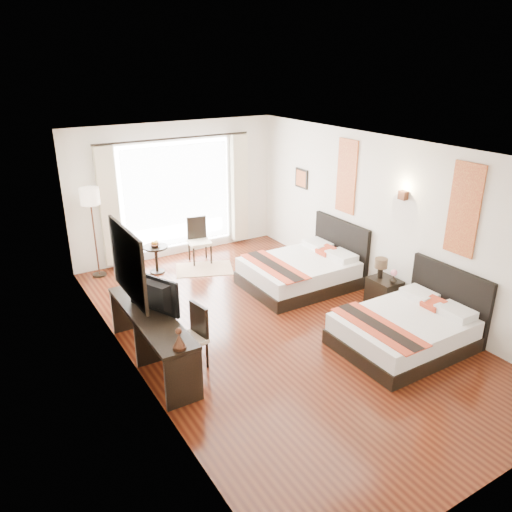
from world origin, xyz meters
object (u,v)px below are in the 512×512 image
vase (393,279)px  console_desk (152,339)px  bed_far (303,270)px  floor_lamp (90,202)px  side_table (156,259)px  table_lamp (381,265)px  television (149,295)px  bed_near (408,329)px  fruit_bowl (155,245)px  desk_chair (190,349)px  nightstand (384,293)px  window_chair (200,249)px

vase → console_desk: console_desk is taller
bed_far → floor_lamp: (-3.13, 2.42, 1.19)m
vase → side_table: size_ratio=0.24×
floor_lamp → console_desk: bearing=-92.8°
console_desk → table_lamp: bearing=-4.6°
bed_far → television: (-3.28, -0.95, 0.72)m
bed_near → fruit_bowl: bearing=115.8°
bed_near → vase: (0.62, 0.93, 0.29)m
bed_far → table_lamp: bearing=-63.8°
table_lamp → fruit_bowl: table_lamp is taller
vase → desk_chair: 3.58m
table_lamp → television: bearing=174.7°
bed_near → television: (-3.32, 1.57, 0.73)m
bed_near → nightstand: 1.27m
console_desk → side_table: 3.20m
nightstand → desk_chair: size_ratio=0.58×
nightstand → television: television is taller
vase → fruit_bowl: bearing=128.1°
bed_far → nightstand: size_ratio=3.87×
table_lamp → window_chair: 3.82m
side_table → console_desk: bearing=-111.8°
vase → floor_lamp: (-3.80, 4.00, 0.91)m
console_desk → window_chair: bearing=54.6°
bed_far → desk_chair: (-2.89, -1.35, -0.02)m
bed_near → table_lamp: 1.42m
bed_near → vase: size_ratio=14.34×
bed_near → table_lamp: size_ratio=5.53×
desk_chair → window_chair: size_ratio=0.95×
table_lamp → floor_lamp: 5.36m
bed_far → desk_chair: bed_far is taller
console_desk → fruit_bowl: console_desk is taller
television → desk_chair: (0.39, -0.40, -0.74)m
bed_near → console_desk: 3.68m
bed_far → floor_lamp: bearing=142.4°
nightstand → desk_chair: bearing=179.0°
console_desk → vase: bearing=-8.5°
desk_chair → floor_lamp: (-0.24, 3.76, 1.21)m
bed_far → desk_chair: 3.19m
window_chair → console_desk: bearing=-26.1°
side_table → fruit_bowl: 0.30m
bed_far → television: television is taller
bed_near → window_chair: bed_near is taller
vase → table_lamp: bearing=95.4°
nightstand → floor_lamp: floor_lamp is taller
nightstand → vase: vase is taller
bed_far → console_desk: (-3.30, -0.99, 0.09)m
bed_far → window_chair: bearing=119.2°
bed_near → table_lamp: (0.60, 1.21, 0.46)m
table_lamp → fruit_bowl: size_ratio=1.74×
desk_chair → floor_lamp: size_ratio=0.51×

